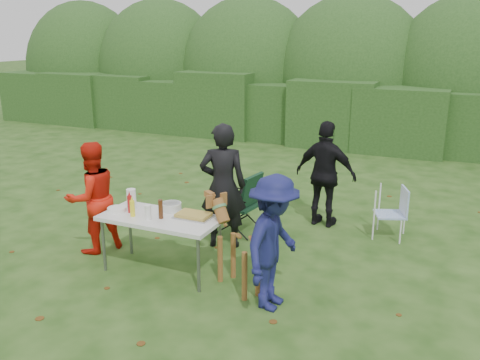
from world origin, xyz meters
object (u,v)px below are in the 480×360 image
at_px(dog, 239,249).
at_px(beer_bottle, 161,209).
at_px(person_red_jacket, 92,198).
at_px(person_cook, 223,186).
at_px(mustard_bottle, 132,209).
at_px(camping_chair, 239,202).
at_px(ketchup_bottle, 130,204).
at_px(paper_towel_roll, 131,199).
at_px(folding_table, 160,221).
at_px(lawn_chair, 390,212).
at_px(person_black_puffy, 326,174).
at_px(child, 274,243).

height_order(dog, beer_bottle, dog).
bearing_deg(person_red_jacket, person_cook, 143.95).
distance_m(mustard_bottle, beer_bottle, 0.37).
distance_m(dog, camping_chair, 1.79).
bearing_deg(mustard_bottle, dog, 4.94).
xyz_separation_m(mustard_bottle, ketchup_bottle, (-0.11, 0.10, 0.01)).
bearing_deg(dog, person_red_jacket, 28.05).
bearing_deg(camping_chair, paper_towel_roll, 69.45).
bearing_deg(folding_table, dog, -0.45).
distance_m(folding_table, mustard_bottle, 0.37).
bearing_deg(ketchup_bottle, person_cook, 54.52).
distance_m(person_red_jacket, mustard_bottle, 0.94).
bearing_deg(lawn_chair, person_cook, 10.39).
relative_size(folding_table, dog, 1.40).
relative_size(person_black_puffy, dog, 1.55).
relative_size(dog, mustard_bottle, 5.34).
bearing_deg(person_black_puffy, beer_bottle, 67.39).
distance_m(folding_table, person_red_jacket, 1.22).
xyz_separation_m(folding_table, ketchup_bottle, (-0.43, -0.03, 0.16)).
bearing_deg(child, camping_chair, 38.40).
bearing_deg(paper_towel_roll, person_red_jacket, 174.17).
xyz_separation_m(person_black_puffy, beer_bottle, (-1.39, -2.47, 0.04)).
bearing_deg(paper_towel_roll, mustard_bottle, -52.19).
xyz_separation_m(person_red_jacket, camping_chair, (1.53, 1.45, -0.30)).
bearing_deg(child, mustard_bottle, 91.62).
distance_m(mustard_bottle, ketchup_bottle, 0.15).
relative_size(dog, paper_towel_roll, 4.11).
distance_m(folding_table, paper_towel_roll, 0.54).
bearing_deg(dog, camping_chair, -33.05).
bearing_deg(mustard_bottle, person_black_puffy, 55.45).
xyz_separation_m(person_black_puffy, child, (0.14, -2.64, -0.07)).
bearing_deg(camping_chair, person_red_jacket, 51.48).
bearing_deg(ketchup_bottle, folding_table, 3.52).
xyz_separation_m(person_cook, person_red_jacket, (-1.55, -0.88, -0.11)).
xyz_separation_m(ketchup_bottle, paper_towel_roll, (-0.07, 0.13, 0.02)).
bearing_deg(person_red_jacket, paper_towel_roll, 108.44).
xyz_separation_m(person_cook, person_black_puffy, (1.09, 1.36, -0.06)).
distance_m(person_cook, lawn_chair, 2.51).
bearing_deg(paper_towel_roll, person_black_puffy, 50.08).
height_order(person_black_puffy, dog, person_black_puffy).
xyz_separation_m(folding_table, dog, (1.07, -0.01, -0.18)).
distance_m(person_red_jacket, person_black_puffy, 3.46).
bearing_deg(person_red_jacket, person_black_puffy, 154.63).
height_order(camping_chair, mustard_bottle, mustard_bottle).
distance_m(dog, ketchup_bottle, 1.53).
height_order(person_cook, mustard_bottle, person_cook).
xyz_separation_m(dog, lawn_chair, (1.38, 2.35, -0.12)).
xyz_separation_m(lawn_chair, mustard_bottle, (-2.76, -2.47, 0.46)).
distance_m(folding_table, lawn_chair, 3.40).
bearing_deg(folding_table, person_cook, 71.89).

